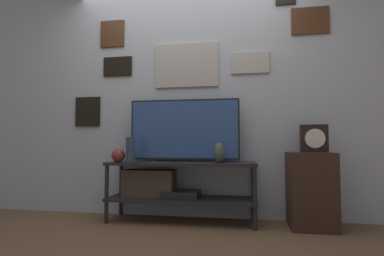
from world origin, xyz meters
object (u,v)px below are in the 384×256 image
(vase_urn_stoneware, at_px, (219,153))
(vase_round_glass, at_px, (118,155))
(vase_tall_ceramic, at_px, (130,150))
(mantel_clock, at_px, (314,138))
(television, at_px, (184,130))

(vase_urn_stoneware, bearing_deg, vase_round_glass, -175.64)
(vase_tall_ceramic, relative_size, vase_urn_stoneware, 1.27)
(vase_round_glass, bearing_deg, mantel_clock, 5.16)
(vase_tall_ceramic, height_order, mantel_clock, mantel_clock)
(television, height_order, vase_round_glass, television)
(television, relative_size, vase_round_glass, 8.43)
(vase_tall_ceramic, distance_m, vase_round_glass, 0.14)
(television, height_order, vase_urn_stoneware, television)
(mantel_clock, bearing_deg, vase_round_glass, -174.84)
(vase_round_glass, bearing_deg, television, 19.21)
(television, height_order, mantel_clock, television)
(vase_tall_ceramic, xyz_separation_m, vase_round_glass, (-0.13, 0.01, -0.06))
(vase_round_glass, distance_m, mantel_clock, 1.92)
(vase_tall_ceramic, distance_m, mantel_clock, 1.79)
(vase_urn_stoneware, xyz_separation_m, mantel_clock, (0.90, 0.10, 0.14))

